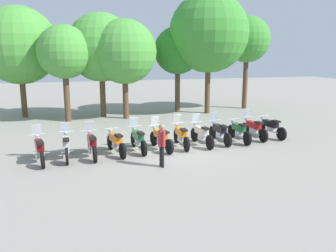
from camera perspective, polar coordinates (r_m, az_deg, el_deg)
The scene contains 21 objects.
ground_plane at distance 15.13m, azimuth 0.55°, elevation -3.71°, with size 80.00×80.00×0.00m, color gray.
motorcycle_0 at distance 13.96m, azimuth -20.62°, elevation -3.63°, with size 0.63×2.18×1.37m.
motorcycle_1 at distance 14.12m, azimuth -16.57°, elevation -3.18°, with size 0.62×2.19×1.37m.
motorcycle_2 at distance 14.11m, azimuth -12.58°, elevation -2.98°, with size 0.62×2.19×1.37m.
motorcycle_3 at distance 14.32m, azimuth -8.71°, elevation -2.67°, with size 0.66×2.17×0.99m.
motorcycle_4 at distance 14.66m, azimuth -5.01°, elevation -2.17°, with size 0.62×2.19×1.37m.
motorcycle_5 at distance 14.81m, azimuth -1.23°, elevation -1.99°, with size 0.64×2.18×1.37m.
motorcycle_6 at distance 15.26m, azimuth 2.17°, elevation -1.58°, with size 0.62×2.19×1.37m.
motorcycle_7 at distance 15.59m, azimuth 5.59°, elevation -1.34°, with size 0.62×2.19×1.37m.
motorcycle_8 at distance 16.14m, azimuth 8.58°, elevation -0.96°, with size 0.62×2.19×1.37m.
motorcycle_9 at distance 16.54m, azimuth 11.72°, elevation -0.81°, with size 0.62×2.19×0.99m.
motorcycle_10 at distance 17.29m, azimuth 14.07°, elevation -0.32°, with size 0.62×2.19×1.37m.
motorcycle_11 at distance 17.84m, azimuth 16.72°, elevation -0.15°, with size 0.62×2.19×0.99m.
person_0 at distance 12.43m, azimuth -1.05°, elevation -2.72°, with size 0.24×0.41×1.61m.
tree_0 at distance 24.23m, azimuth -23.57°, elevation 12.19°, with size 4.93×4.93×7.08m.
tree_1 at distance 21.67m, azimuth -16.92°, elevation 11.66°, with size 3.20×3.20×5.81m.
tree_2 at distance 22.84m, azimuth -11.12°, elevation 12.70°, with size 4.37×4.37×6.68m.
tree_3 at distance 21.92m, azimuth -7.28°, elevation 12.15°, with size 4.02×4.02×6.23m.
tree_4 at distance 24.36m, azimuth 1.62°, elevation 12.42°, with size 3.31×3.31×5.98m.
tree_5 at distance 24.00m, azimuth 6.82°, elevation 15.15°, with size 5.35×5.35×8.16m.
tree_6 at distance 26.66m, azimuth 13.04°, elevation 13.82°, with size 3.40×3.40×6.85m.
Camera 1 is at (-4.36, -13.90, 4.06)m, focal length 36.57 mm.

